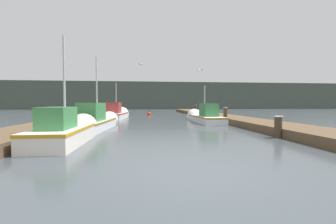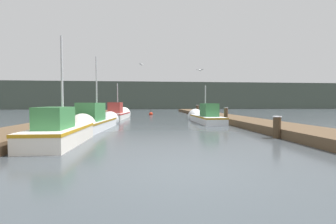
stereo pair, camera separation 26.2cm
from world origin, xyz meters
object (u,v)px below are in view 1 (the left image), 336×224
(fishing_boat_1, at_px, (98,121))
(mooring_piling_3, at_px, (196,110))
(mooring_piling_0, at_px, (278,127))
(seagull_lead, at_px, (200,70))
(fishing_boat_3, at_px, (117,114))
(mooring_piling_1, at_px, (225,116))
(fishing_boat_2, at_px, (203,117))
(fishing_boat_0, at_px, (68,131))
(channel_buoy, at_px, (149,114))
(seagull_1, at_px, (141,65))
(mooring_piling_2, at_px, (84,116))

(fishing_boat_1, xyz_separation_m, mooring_piling_3, (8.61, 11.84, 0.16))
(mooring_piling_0, distance_m, mooring_piling_3, 16.19)
(mooring_piling_3, distance_m, seagull_lead, 10.59)
(fishing_boat_3, height_order, mooring_piling_1, fishing_boat_3)
(fishing_boat_1, distance_m, mooring_piling_1, 8.72)
(fishing_boat_2, bearing_deg, fishing_boat_3, 144.06)
(fishing_boat_0, xyz_separation_m, channel_buoy, (3.57, 19.03, -0.30))
(fishing_boat_2, distance_m, channel_buoy, 11.39)
(mooring_piling_0, bearing_deg, mooring_piling_3, 89.52)
(fishing_boat_1, distance_m, fishing_boat_3, 8.98)
(mooring_piling_3, height_order, seagull_lead, seagull_lead)
(mooring_piling_1, distance_m, seagull_1, 8.34)
(mooring_piling_1, height_order, channel_buoy, mooring_piling_1)
(mooring_piling_0, bearing_deg, fishing_boat_3, 122.31)
(fishing_boat_3, relative_size, seagull_lead, 11.51)
(seagull_lead, bearing_deg, fishing_boat_3, 168.11)
(seagull_1, bearing_deg, fishing_boat_1, 18.76)
(mooring_piling_0, height_order, mooring_piling_3, mooring_piling_3)
(fishing_boat_0, height_order, seagull_lead, fishing_boat_0)
(channel_buoy, xyz_separation_m, seagull_1, (-0.88, -8.57, 4.65))
(fishing_boat_0, xyz_separation_m, seagull_1, (2.69, 10.46, 4.35))
(channel_buoy, bearing_deg, seagull_lead, -75.58)
(fishing_boat_2, bearing_deg, mooring_piling_1, -61.38)
(fishing_boat_0, bearing_deg, fishing_boat_1, 87.36)
(fishing_boat_3, xyz_separation_m, seagull_1, (2.41, -3.01, 4.35))
(mooring_piling_0, bearing_deg, channel_buoy, 105.22)
(seagull_lead, bearing_deg, mooring_piling_3, 113.64)
(fishing_boat_0, relative_size, fishing_boat_1, 0.77)
(channel_buoy, relative_size, seagull_lead, 1.89)
(mooring_piling_1, xyz_separation_m, channel_buoy, (-5.15, 12.54, -0.47))
(mooring_piling_2, relative_size, seagull_1, 2.68)
(mooring_piling_3, relative_size, seagull_lead, 2.46)
(fishing_boat_2, xyz_separation_m, seagull_lead, (-0.82, -1.97, 3.37))
(mooring_piling_2, bearing_deg, seagull_lead, -0.37)
(mooring_piling_1, distance_m, channel_buoy, 13.56)
(mooring_piling_2, relative_size, mooring_piling_3, 1.04)
(fishing_boat_2, distance_m, seagull_1, 6.91)
(mooring_piling_1, bearing_deg, mooring_piling_0, -90.09)
(seagull_lead, bearing_deg, fishing_boat_1, -128.28)
(fishing_boat_1, relative_size, mooring_piling_2, 4.56)
(mooring_piling_1, distance_m, mooring_piling_3, 9.83)
(fishing_boat_3, xyz_separation_m, mooring_piling_0, (8.43, -13.33, 0.04))
(fishing_boat_1, height_order, channel_buoy, fishing_boat_1)
(fishing_boat_1, distance_m, mooring_piling_0, 9.53)
(fishing_boat_1, height_order, seagull_1, seagull_1)
(seagull_lead, bearing_deg, mooring_piling_2, -145.12)
(fishing_boat_2, distance_m, mooring_piling_1, 2.20)
(mooring_piling_3, bearing_deg, fishing_boat_2, -98.74)
(mooring_piling_1, xyz_separation_m, seagull_lead, (-1.91, -0.07, 3.19))
(mooring_piling_0, distance_m, seagull_lead, 7.36)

